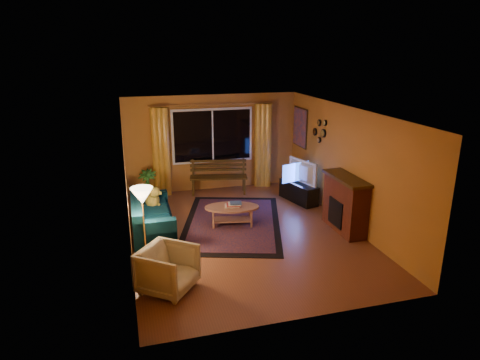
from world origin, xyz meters
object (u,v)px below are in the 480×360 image
object	(u,v)px
armchair	(168,267)
sofa	(152,215)
coffee_table	(232,216)
bench	(219,185)
tv_console	(299,192)
floor_lamp	(144,222)

from	to	relation	value
armchair	sofa	bearing A→B (deg)	39.57
sofa	armchair	size ratio (longest dim) A/B	2.35
sofa	coffee_table	bearing A→B (deg)	-1.46
bench	tv_console	distance (m)	2.08
floor_lamp	coffee_table	bearing A→B (deg)	25.50
tv_console	coffee_table	bearing A→B (deg)	-168.02
sofa	armchair	xyz separation A→B (m)	(0.07, -2.28, 0.02)
armchair	tv_console	bearing A→B (deg)	-10.02
coffee_table	tv_console	world-z (taller)	tv_console
armchair	floor_lamp	distance (m)	1.38
sofa	coffee_table	size ratio (longest dim) A/B	1.61
sofa	floor_lamp	world-z (taller)	floor_lamp
sofa	armchair	world-z (taller)	armchair
armchair	tv_console	distance (m)	4.79
floor_lamp	tv_console	bearing A→B (deg)	26.16
sofa	tv_console	distance (m)	3.74
bench	armchair	world-z (taller)	armchair
floor_lamp	tv_console	xyz separation A→B (m)	(3.82, 1.88, -0.40)
sofa	armchair	bearing A→B (deg)	-87.82
armchair	floor_lamp	size ratio (longest dim) A/B	0.62
armchair	tv_console	xyz separation A→B (m)	(3.55, 3.21, -0.16)
bench	coffee_table	xyz separation A→B (m)	(-0.18, -2.09, -0.01)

